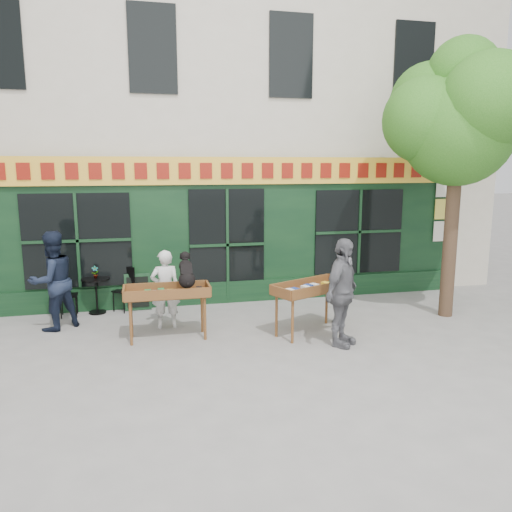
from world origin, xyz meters
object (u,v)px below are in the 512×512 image
(bistro_table, at_px, (96,288))
(man_left, at_px, (53,281))
(man_right, at_px, (342,293))
(book_cart_right, at_px, (311,290))
(woman, at_px, (165,289))
(dog, at_px, (186,269))
(book_cart_center, at_px, (167,295))

(bistro_table, xyz_separation_m, man_left, (-0.70, -0.90, 0.41))
(man_right, bearing_deg, bistro_table, 100.89)
(book_cart_right, relative_size, man_left, 0.85)
(woman, bearing_deg, dog, 116.64)
(dog, bearing_deg, woman, 116.64)
(book_cart_center, bearing_deg, dog, -8.05)
(woman, height_order, man_left, man_left)
(dog, height_order, book_cart_right, dog)
(woman, relative_size, book_cart_right, 0.94)
(book_cart_right, height_order, man_left, man_left)
(man_left, bearing_deg, woman, 131.29)
(book_cart_center, height_order, man_right, man_right)
(book_cart_center, height_order, woman, woman)
(bistro_table, relative_size, man_left, 0.40)
(book_cart_center, distance_m, woman, 0.65)
(book_cart_right, bearing_deg, dog, 149.52)
(bistro_table, distance_m, man_left, 1.21)
(dog, bearing_deg, man_left, 156.04)
(book_cart_center, height_order, book_cart_right, same)
(book_cart_center, distance_m, dog, 0.59)
(dog, distance_m, woman, 0.94)
(man_right, height_order, bistro_table, man_right)
(book_cart_center, distance_m, man_right, 3.11)
(book_cart_center, relative_size, man_right, 0.79)
(woman, bearing_deg, book_cart_center, 90.08)
(woman, height_order, man_right, man_right)
(book_cart_center, relative_size, woman, 0.98)
(book_cart_center, xyz_separation_m, dog, (0.35, -0.05, 0.47))
(book_cart_center, bearing_deg, book_cart_right, -6.12)
(woman, distance_m, man_left, 2.14)
(book_cart_center, relative_size, man_left, 0.79)
(book_cart_center, xyz_separation_m, book_cart_right, (2.63, -0.29, 0.00))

